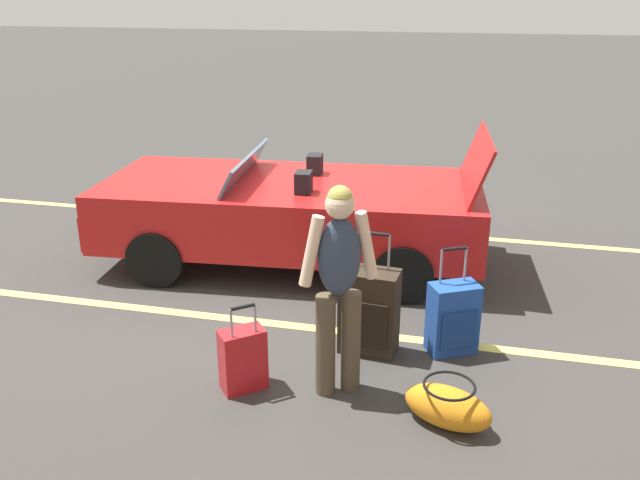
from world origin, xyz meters
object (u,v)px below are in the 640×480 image
Objects in this scene: traveler_person at (339,281)px; suitcase_large_black at (369,312)px; suitcase_small_carryon at (243,359)px; convertible_car at (274,211)px; suitcase_medium_bright at (453,318)px; duffel_bag at (448,406)px.

suitcase_large_black is at bearing -40.79° from traveler_person.
convertible_car is at bearing -28.33° from suitcase_small_carryon.
suitcase_large_black is at bearing -87.24° from suitcase_small_carryon.
traveler_person reaches higher than suitcase_large_black.
suitcase_medium_bright is 1.33× the size of duffel_bag.
suitcase_medium_bright is 1.26× the size of suitcase_small_carryon.
duffel_bag is (-0.02, 1.05, -0.15)m from suitcase_medium_bright.
duffel_bag is at bearing -134.10° from suitcase_small_carryon.
convertible_car is 6.09× the size of duffel_bag.
duffel_bag is (-2.07, 2.62, -0.43)m from convertible_car.
suitcase_large_black is at bearing 123.70° from convertible_car.
suitcase_medium_bright is at bearing -75.13° from traveler_person.
suitcase_large_black is 1.51× the size of duffel_bag.
suitcase_large_black is 1.43× the size of suitcase_small_carryon.
convertible_car reaches higher than suitcase_small_carryon.
suitcase_large_black is (-1.36, 1.72, -0.22)m from convertible_car.
suitcase_small_carryon is at bearing -86.92° from suitcase_medium_bright.
traveler_person is (-1.22, 2.36, 0.34)m from convertible_car.
convertible_car is at bearing -51.70° from duffel_bag.
traveler_person is at bearing -6.50° from suitcase_large_black.
convertible_car is 2.20m from suitcase_large_black.
suitcase_large_black reaches higher than suitcase_medium_bright.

